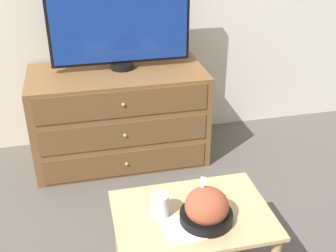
% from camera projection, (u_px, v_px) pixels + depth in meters
% --- Properties ---
extents(ground_plane, '(12.00, 12.00, 0.00)m').
position_uv_depth(ground_plane, '(111.00, 136.00, 3.44)').
color(ground_plane, '#56514C').
extents(dresser, '(1.20, 0.60, 0.67)m').
position_uv_depth(dresser, '(119.00, 116.00, 3.01)').
color(dresser, brown).
rests_on(dresser, ground_plane).
extents(tv, '(0.94, 0.16, 0.63)m').
position_uv_depth(tv, '(120.00, 21.00, 2.76)').
color(tv, black).
rests_on(tv, dresser).
extents(coffee_table, '(0.73, 0.51, 0.42)m').
position_uv_depth(coffee_table, '(192.00, 225.00, 1.98)').
color(coffee_table, tan).
rests_on(coffee_table, ground_plane).
extents(takeout_bowl, '(0.24, 0.24, 0.20)m').
position_uv_depth(takeout_bowl, '(207.00, 209.00, 1.87)').
color(takeout_bowl, black).
rests_on(takeout_bowl, coffee_table).
extents(drink_cup, '(0.08, 0.08, 0.11)m').
position_uv_depth(drink_cup, '(160.00, 206.00, 1.91)').
color(drink_cup, '#9E6638').
rests_on(drink_cup, coffee_table).
extents(napkin, '(0.20, 0.20, 0.00)m').
position_uv_depth(napkin, '(183.00, 229.00, 1.85)').
color(napkin, white).
rests_on(napkin, coffee_table).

